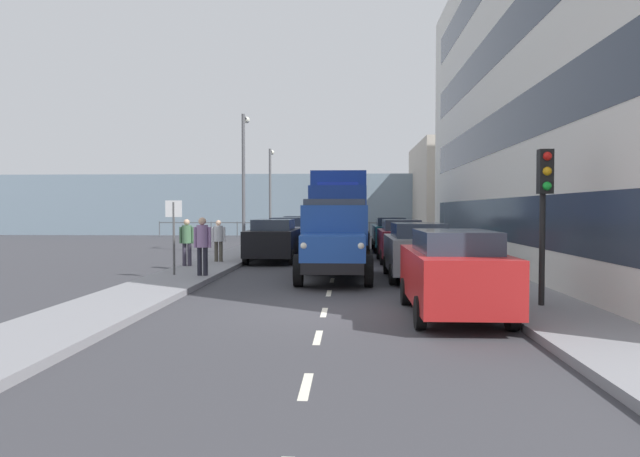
{
  "coord_description": "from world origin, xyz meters",
  "views": [
    {
      "loc": [
        -0.52,
        12.21,
        2.13
      ],
      "look_at": [
        0.41,
        -6.25,
        1.53
      ],
      "focal_mm": 33.11,
      "sensor_mm": 36.0,
      "label": 1
    }
  ],
  "objects": [
    {
      "name": "pedestrian_strolling",
      "position": [
        4.45,
        -9.89,
        1.07
      ],
      "size": [
        0.53,
        0.34,
        1.57
      ],
      "color": "#4C473D",
      "rests_on": "sidewalk_right"
    },
    {
      "name": "car_red_kerbside_near",
      "position": [
        -2.57,
        0.44,
        0.9
      ],
      "size": [
        1.79,
        4.39,
        1.72
      ],
      "color": "#B21E1E",
      "rests_on": "ground_plane"
    },
    {
      "name": "lamp_post_promenade",
      "position": [
        4.55,
        -15.93,
        4.04
      ],
      "size": [
        0.32,
        1.14,
        6.53
      ],
      "color": "#59595B",
      "rests_on": "sidewalk_right"
    },
    {
      "name": "car_black_oppositeside_0",
      "position": [
        2.57,
        -11.47,
        0.9
      ],
      "size": [
        1.95,
        4.18,
        1.72
      ],
      "color": "black",
      "rests_on": "ground_plane"
    },
    {
      "name": "car_maroon_kerbside_2",
      "position": [
        -2.57,
        -11.64,
        0.9
      ],
      "size": [
        1.77,
        4.28,
        1.72
      ],
      "color": "maroon",
      "rests_on": "ground_plane"
    },
    {
      "name": "lorry_cargo_blue",
      "position": [
        -0.01,
        -15.92,
        2.08
      ],
      "size": [
        2.58,
        8.2,
        3.87
      ],
      "color": "#193899",
      "rests_on": "ground_plane"
    },
    {
      "name": "traffic_light_near",
      "position": [
        -4.49,
        -0.03,
        2.47
      ],
      "size": [
        0.28,
        0.41,
        3.2
      ],
      "color": "black",
      "rests_on": "sidewalk_left"
    },
    {
      "name": "car_grey_6_oppositeside_2",
      "position": [
        2.57,
        -23.08,
        0.9
      ],
      "size": [
        1.96,
        4.35,
        1.72
      ],
      "color": "slate",
      "rests_on": "ground_plane"
    },
    {
      "name": "pedestrian_in_dark_coat",
      "position": [
        5.18,
        -8.15,
        1.11
      ],
      "size": [
        0.53,
        0.34,
        1.64
      ],
      "color": "#383342",
      "rests_on": "sidewalk_right"
    },
    {
      "name": "sidewalk_right",
      "position": [
        4.53,
        -11.47,
        0.07
      ],
      "size": [
        2.02,
        42.48,
        0.15
      ],
      "primitive_type": "cube",
      "color": "gray",
      "rests_on": "ground_plane"
    },
    {
      "name": "building_far_block",
      "position": [
        -9.87,
        -32.53,
        3.5
      ],
      "size": [
        8.66,
        11.75,
        7.0
      ],
      "color": "beige",
      "rests_on": "ground_plane"
    },
    {
      "name": "seawall_railing",
      "position": [
        -0.0,
        -32.1,
        0.92
      ],
      "size": [
        28.08,
        0.08,
        1.2
      ],
      "color": "#4C5156",
      "rests_on": "ground_plane"
    },
    {
      "name": "street_sign",
      "position": [
        4.79,
        -5.34,
        1.68
      ],
      "size": [
        0.5,
        0.07,
        2.25
      ],
      "color": "#4C4C4C",
      "rests_on": "sidewalk_right"
    },
    {
      "name": "ground_plane",
      "position": [
        0.0,
        -11.47,
        0.0
      ],
      "size": [
        80.0,
        80.0,
        0.0
      ],
      "primitive_type": "plane",
      "color": "#38383D"
    },
    {
      "name": "car_teal_kerbside_3",
      "position": [
        -2.57,
        -17.81,
        0.89
      ],
      "size": [
        1.75,
        4.13,
        1.72
      ],
      "color": "#1E6670",
      "rests_on": "ground_plane"
    },
    {
      "name": "road_centreline_markings",
      "position": [
        0.0,
        -10.32,
        0.0
      ],
      "size": [
        0.12,
        37.3,
        0.01
      ],
      "color": "silver",
      "rests_on": "ground_plane"
    },
    {
      "name": "car_grey_kerbside_1",
      "position": [
        -2.57,
        -5.79,
        0.9
      ],
      "size": [
        1.86,
        4.41,
        1.72
      ],
      "color": "slate",
      "rests_on": "ground_plane"
    },
    {
      "name": "car_white_oppositeside_1",
      "position": [
        2.57,
        -16.81,
        0.9
      ],
      "size": [
        1.95,
        3.92,
        1.72
      ],
      "color": "white",
      "rests_on": "ground_plane"
    },
    {
      "name": "sea_horizon",
      "position": [
        0.0,
        -35.7,
        2.5
      ],
      "size": [
        80.0,
        0.8,
        5.0
      ],
      "primitive_type": "cube",
      "color": "gray",
      "rests_on": "ground_plane"
    },
    {
      "name": "building_terrace",
      "position": [
        -9.86,
        -9.51,
        6.43
      ],
      "size": [
        8.67,
        26.64,
        12.86
      ],
      "color": "silver",
      "rests_on": "ground_plane"
    },
    {
      "name": "truck_vintage_blue",
      "position": [
        -0.08,
        -5.24,
        1.18
      ],
      "size": [
        2.17,
        5.64,
        2.43
      ],
      "color": "black",
      "rests_on": "ground_plane"
    },
    {
      "name": "sidewalk_left",
      "position": [
        -4.53,
        -11.47,
        0.07
      ],
      "size": [
        2.02,
        42.48,
        0.15
      ],
      "primitive_type": "cube",
      "color": "gray",
      "rests_on": "ground_plane"
    },
    {
      "name": "pedestrian_near_railing",
      "position": [
        3.88,
        -5.18,
        1.18
      ],
      "size": [
        0.53,
        0.34,
        1.74
      ],
      "color": "black",
      "rests_on": "sidewalk_right"
    },
    {
      "name": "lamp_post_far",
      "position": [
        4.65,
        -26.1,
        3.72
      ],
      "size": [
        0.32,
        1.14,
        5.92
      ],
      "color": "#59595B",
      "rests_on": "sidewalk_right"
    }
  ]
}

